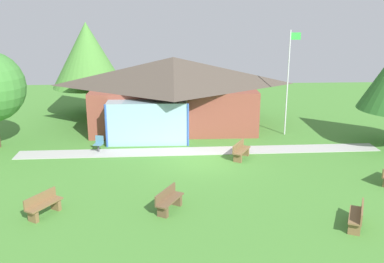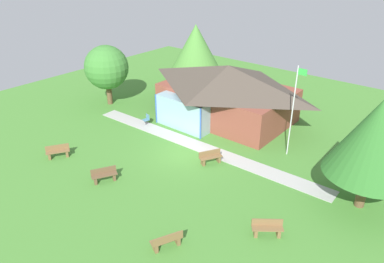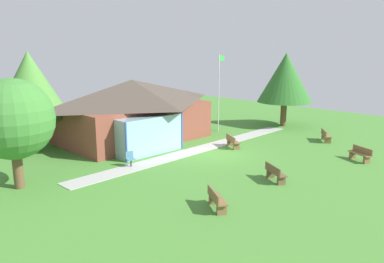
{
  "view_description": "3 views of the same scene",
  "coord_description": "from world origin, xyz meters",
  "px_view_note": "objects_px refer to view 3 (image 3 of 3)",
  "views": [
    {
      "loc": [
        -1.48,
        -20.77,
        7.55
      ],
      "look_at": [
        -0.45,
        1.19,
        1.16
      ],
      "focal_mm": 41.18,
      "sensor_mm": 36.0,
      "label": 1
    },
    {
      "loc": [
        13.91,
        -16.22,
        12.35
      ],
      "look_at": [
        -0.35,
        1.07,
        1.17
      ],
      "focal_mm": 34.1,
      "sensor_mm": 36.0,
      "label": 2
    },
    {
      "loc": [
        -17.18,
        -15.25,
        6.47
      ],
      "look_at": [
        0.11,
        2.13,
        1.09
      ],
      "focal_mm": 35.04,
      "sensor_mm": 36.0,
      "label": 3
    }
  ],
  "objects_px": {
    "pavilion": "(133,109)",
    "bench_lawn_far_right": "(326,136)",
    "patio_chair_west": "(131,159)",
    "tree_east_hedge": "(285,78)",
    "bench_rear_near_path": "(232,142)",
    "bench_front_right": "(360,154)",
    "tree_west_hedge": "(13,119)",
    "tree_behind_pavilion_left": "(30,85)",
    "flagpole": "(219,89)",
    "bench_front_center": "(275,173)",
    "bench_front_left": "(216,200)"
  },
  "relations": [
    {
      "from": "bench_front_right",
      "to": "bench_rear_near_path",
      "type": "relative_size",
      "value": 1.01
    },
    {
      "from": "bench_front_center",
      "to": "bench_lawn_far_right",
      "type": "bearing_deg",
      "value": 130.49
    },
    {
      "from": "bench_rear_near_path",
      "to": "tree_west_hedge",
      "type": "height_order",
      "value": "tree_west_hedge"
    },
    {
      "from": "bench_lawn_far_right",
      "to": "patio_chair_west",
      "type": "xyz_separation_m",
      "value": [
        -13.44,
        5.01,
        0.01
      ]
    },
    {
      "from": "flagpole",
      "to": "bench_front_center",
      "type": "height_order",
      "value": "flagpole"
    },
    {
      "from": "pavilion",
      "to": "flagpole",
      "type": "height_order",
      "value": "flagpole"
    },
    {
      "from": "bench_lawn_far_right",
      "to": "tree_west_hedge",
      "type": "distance_m",
      "value": 20.31
    },
    {
      "from": "pavilion",
      "to": "bench_rear_near_path",
      "type": "relative_size",
      "value": 7.11
    },
    {
      "from": "bench_rear_near_path",
      "to": "bench_front_right",
      "type": "bearing_deg",
      "value": 50.84
    },
    {
      "from": "bench_rear_near_path",
      "to": "bench_front_left",
      "type": "height_order",
      "value": "same"
    },
    {
      "from": "patio_chair_west",
      "to": "tree_west_hedge",
      "type": "relative_size",
      "value": 0.16
    },
    {
      "from": "bench_rear_near_path",
      "to": "tree_west_hedge",
      "type": "xyz_separation_m",
      "value": [
        -13.06,
        2.43,
        2.92
      ]
    },
    {
      "from": "bench_front_center",
      "to": "tree_behind_pavilion_left",
      "type": "xyz_separation_m",
      "value": [
        -5.6,
        15.52,
        3.76
      ]
    },
    {
      "from": "patio_chair_west",
      "to": "tree_east_hedge",
      "type": "height_order",
      "value": "tree_east_hedge"
    },
    {
      "from": "flagpole",
      "to": "bench_front_left",
      "type": "bearing_deg",
      "value": -139.11
    },
    {
      "from": "tree_east_hedge",
      "to": "tree_west_hedge",
      "type": "bearing_deg",
      "value": 177.78
    },
    {
      "from": "bench_lawn_far_right",
      "to": "bench_rear_near_path",
      "type": "distance_m",
      "value": 7.09
    },
    {
      "from": "bench_front_center",
      "to": "tree_east_hedge",
      "type": "xyz_separation_m",
      "value": [
        12.45,
        7.25,
        3.73
      ]
    },
    {
      "from": "bench_front_center",
      "to": "tree_east_hedge",
      "type": "distance_m",
      "value": 14.88
    },
    {
      "from": "patio_chair_west",
      "to": "bench_rear_near_path",
      "type": "bearing_deg",
      "value": -177.53
    },
    {
      "from": "bench_front_left",
      "to": "tree_east_hedge",
      "type": "bearing_deg",
      "value": 144.87
    },
    {
      "from": "bench_front_center",
      "to": "bench_front_left",
      "type": "xyz_separation_m",
      "value": [
        -4.62,
        -0.17,
        0.0
      ]
    },
    {
      "from": "bench_front_center",
      "to": "flagpole",
      "type": "bearing_deg",
      "value": 173.28
    },
    {
      "from": "pavilion",
      "to": "bench_lawn_far_right",
      "type": "xyz_separation_m",
      "value": [
        9.49,
        -10.06,
        -1.87
      ]
    },
    {
      "from": "pavilion",
      "to": "tree_west_hedge",
      "type": "relative_size",
      "value": 2.08
    },
    {
      "from": "bench_front_center",
      "to": "bench_front_left",
      "type": "bearing_deg",
      "value": -59.36
    },
    {
      "from": "flagpole",
      "to": "bench_front_center",
      "type": "bearing_deg",
      "value": -125.21
    },
    {
      "from": "patio_chair_west",
      "to": "tree_behind_pavilion_left",
      "type": "bearing_deg",
      "value": -64.21
    },
    {
      "from": "bench_lawn_far_right",
      "to": "bench_front_left",
      "type": "bearing_deg",
      "value": -29.1
    },
    {
      "from": "bench_rear_near_path",
      "to": "tree_west_hedge",
      "type": "distance_m",
      "value": 13.6
    },
    {
      "from": "bench_front_center",
      "to": "bench_lawn_far_right",
      "type": "distance_m",
      "value": 9.94
    },
    {
      "from": "bench_rear_near_path",
      "to": "bench_front_left",
      "type": "bearing_deg",
      "value": -25.95
    },
    {
      "from": "bench_front_right",
      "to": "bench_front_left",
      "type": "bearing_deg",
      "value": 107.29
    },
    {
      "from": "pavilion",
      "to": "tree_east_hedge",
      "type": "bearing_deg",
      "value": -21.75
    },
    {
      "from": "bench_front_left",
      "to": "tree_behind_pavilion_left",
      "type": "height_order",
      "value": "tree_behind_pavilion_left"
    },
    {
      "from": "bench_rear_near_path",
      "to": "tree_west_hedge",
      "type": "bearing_deg",
      "value": -71.85
    },
    {
      "from": "patio_chair_west",
      "to": "tree_behind_pavilion_left",
      "type": "height_order",
      "value": "tree_behind_pavilion_left"
    },
    {
      "from": "pavilion",
      "to": "bench_front_left",
      "type": "xyz_separation_m",
      "value": [
        -4.85,
        -12.3,
        -1.87
      ]
    },
    {
      "from": "flagpole",
      "to": "patio_chair_west",
      "type": "relative_size",
      "value": 7.14
    },
    {
      "from": "flagpole",
      "to": "bench_front_right",
      "type": "height_order",
      "value": "flagpole"
    },
    {
      "from": "patio_chair_west",
      "to": "bench_front_right",
      "type": "bearing_deg",
      "value": 153.13
    },
    {
      "from": "tree_east_hedge",
      "to": "tree_behind_pavilion_left",
      "type": "bearing_deg",
      "value": 155.37
    },
    {
      "from": "tree_behind_pavilion_left",
      "to": "bench_front_right",
      "type": "bearing_deg",
      "value": -54.61
    },
    {
      "from": "pavilion",
      "to": "tree_west_hedge",
      "type": "height_order",
      "value": "tree_west_hedge"
    },
    {
      "from": "bench_front_right",
      "to": "tree_behind_pavilion_left",
      "type": "relative_size",
      "value": 0.24
    },
    {
      "from": "bench_rear_near_path",
      "to": "tree_behind_pavilion_left",
      "type": "bearing_deg",
      "value": -108.25
    },
    {
      "from": "tree_behind_pavilion_left",
      "to": "pavilion",
      "type": "bearing_deg",
      "value": -30.25
    },
    {
      "from": "tree_behind_pavilion_left",
      "to": "bench_lawn_far_right",
      "type": "bearing_deg",
      "value": -41.3
    },
    {
      "from": "bench_front_right",
      "to": "tree_west_hedge",
      "type": "distance_m",
      "value": 18.97
    },
    {
      "from": "bench_front_center",
      "to": "bench_lawn_far_right",
      "type": "height_order",
      "value": "same"
    }
  ]
}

